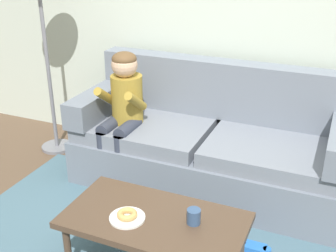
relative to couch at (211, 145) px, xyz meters
name	(u,v)px	position (x,y,z in m)	size (l,w,h in m)	color
ground	(169,240)	(-0.01, -0.85, -0.35)	(10.00, 10.00, 0.00)	brown
wall_back	(235,6)	(-0.01, 0.55, 1.05)	(8.00, 0.10, 2.80)	beige
couch	(211,145)	(0.00, 0.00, 0.00)	(2.19, 0.90, 0.99)	slate
coffee_table	(155,224)	(0.04, -1.19, 0.03)	(1.07, 0.56, 0.43)	#4C3828
person_child	(123,105)	(-0.70, -0.21, 0.32)	(0.34, 0.58, 1.10)	olive
plate	(127,218)	(-0.10, -1.26, 0.08)	(0.21, 0.21, 0.01)	white
donut	(127,214)	(-0.10, -1.26, 0.11)	(0.12, 0.12, 0.04)	tan
mug	(194,216)	(0.26, -1.14, 0.12)	(0.08, 0.08, 0.09)	#334C72
toy_controller	(254,248)	(0.55, -0.73, -0.33)	(0.23, 0.09, 0.05)	blue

